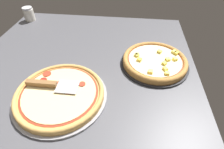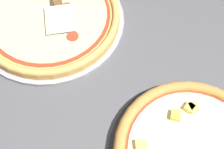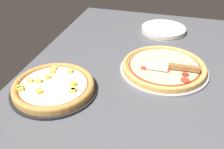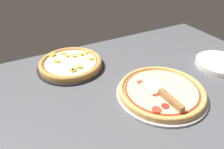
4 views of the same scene
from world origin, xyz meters
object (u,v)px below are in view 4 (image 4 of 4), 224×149
object	(u,v)px
serving_spatula	(167,96)
plate_stack	(221,64)
pizza_back	(71,63)
pizza_front	(162,91)

from	to	relation	value
serving_spatula	plate_stack	bearing A→B (deg)	13.43
pizza_back	pizza_front	bearing A→B (deg)	-56.44
pizza_front	serving_spatula	distance (cm)	6.89
pizza_back	serving_spatula	world-z (taller)	serving_spatula
pizza_front	pizza_back	bearing A→B (deg)	123.56
pizza_front	plate_stack	distance (cm)	42.88
pizza_front	pizza_back	distance (cm)	48.26
pizza_front	pizza_back	world-z (taller)	pizza_back
pizza_front	plate_stack	xyz separation A→B (cm)	(42.59, 4.82, -1.00)
plate_stack	serving_spatula	bearing A→B (deg)	-166.57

